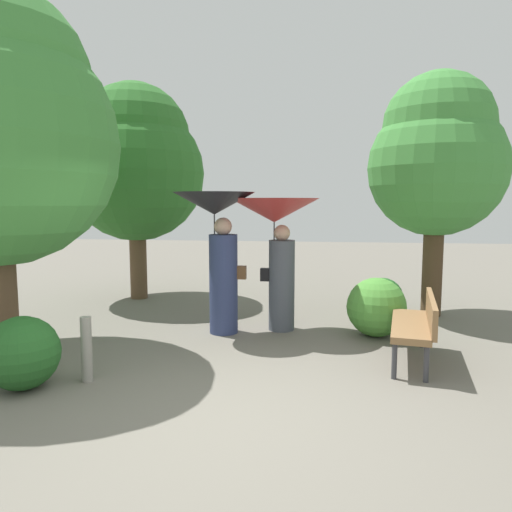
% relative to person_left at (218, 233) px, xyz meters
% --- Properties ---
extents(ground_plane, '(40.00, 40.00, 0.00)m').
position_rel_person_left_xyz_m(ground_plane, '(0.51, -2.76, -1.54)').
color(ground_plane, '#6B665B').
extents(person_left, '(1.23, 1.23, 2.14)m').
position_rel_person_left_xyz_m(person_left, '(0.00, 0.00, 0.00)').
color(person_left, navy).
rests_on(person_left, ground).
extents(person_right, '(1.38, 1.38, 2.05)m').
position_rel_person_left_xyz_m(person_right, '(0.85, 0.29, 0.04)').
color(person_right, '#474C56').
rests_on(person_right, ground).
extents(park_bench, '(0.73, 1.56, 0.83)m').
position_rel_person_left_xyz_m(park_bench, '(2.74, -1.00, -1.03)').
color(park_bench, '#38383D').
rests_on(park_bench, ground).
extents(tree_near_right, '(2.33, 2.33, 4.19)m').
position_rel_person_left_xyz_m(tree_near_right, '(3.49, 1.61, 1.25)').
color(tree_near_right, '#4C3823').
rests_on(tree_near_right, ground).
extents(tree_mid_left, '(2.76, 2.76, 4.38)m').
position_rel_person_left_xyz_m(tree_mid_left, '(-2.21, 2.36, 1.27)').
color(tree_mid_left, brown).
rests_on(tree_mid_left, ground).
extents(bush_path_left, '(0.70, 0.70, 0.70)m').
position_rel_person_left_xyz_m(bush_path_left, '(2.61, 1.27, -1.19)').
color(bush_path_left, '#235B23').
rests_on(bush_path_left, ground).
extents(bush_path_right, '(0.79, 0.79, 0.79)m').
position_rel_person_left_xyz_m(bush_path_right, '(-1.60, -2.44, -1.14)').
color(bush_path_right, '#235B23').
rests_on(bush_path_right, ground).
extents(bush_behind_bench, '(0.88, 0.88, 0.88)m').
position_rel_person_left_xyz_m(bush_behind_bench, '(2.37, 0.12, -1.10)').
color(bush_behind_bench, '#4C9338').
rests_on(bush_behind_bench, ground).
extents(path_marker_post, '(0.12, 0.12, 0.73)m').
position_rel_person_left_xyz_m(path_marker_post, '(-1.02, -2.16, -1.17)').
color(path_marker_post, gray).
rests_on(path_marker_post, ground).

